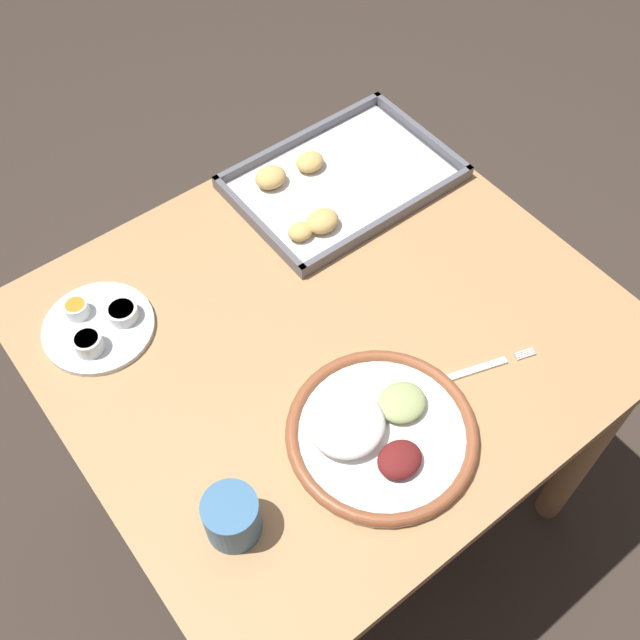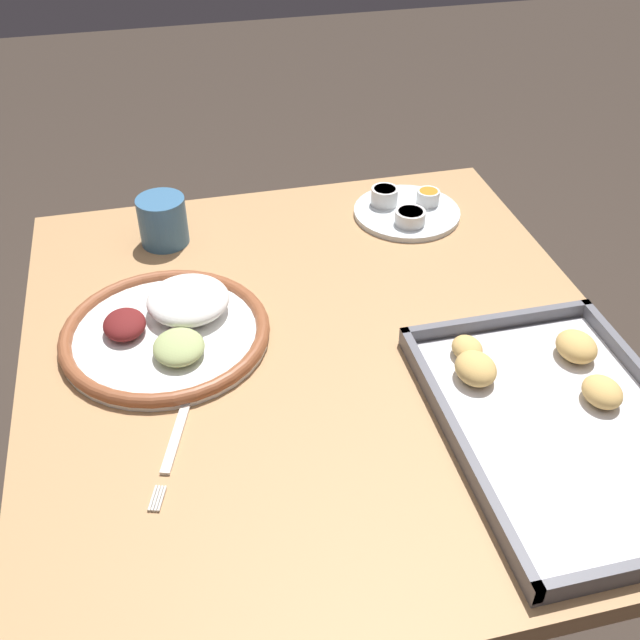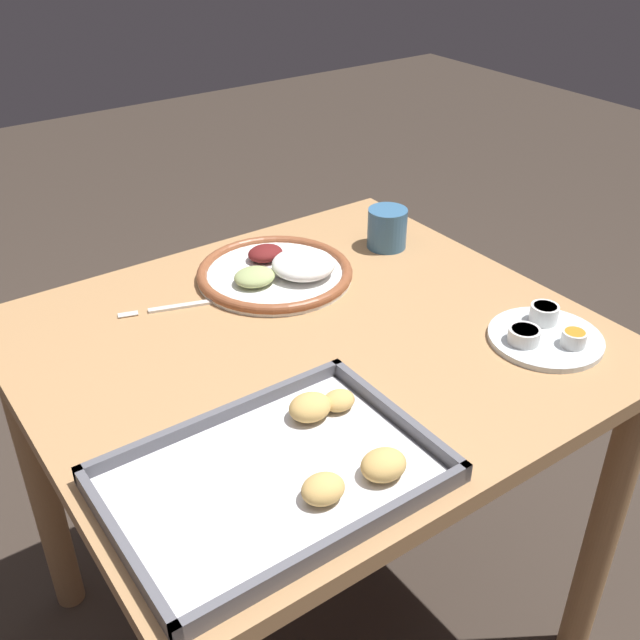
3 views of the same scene
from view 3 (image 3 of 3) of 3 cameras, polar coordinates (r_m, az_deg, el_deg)
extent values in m
plane|color=#382D26|center=(1.77, -0.56, -21.95)|extent=(8.00, 8.00, 0.00)
cube|color=#AD7F51|center=(1.26, -0.74, -2.01)|extent=(0.92, 0.84, 0.03)
cylinder|color=#AD7F51|center=(1.92, 3.21, -2.27)|extent=(0.06, 0.06, 0.71)
cylinder|color=#AD7F51|center=(1.64, -20.50, -11.44)|extent=(0.06, 0.06, 0.71)
cylinder|color=#AD7F51|center=(1.55, 20.79, -14.70)|extent=(0.06, 0.06, 0.71)
cylinder|color=white|center=(1.44, -3.46, 3.45)|extent=(0.29, 0.29, 0.01)
torus|color=brown|center=(1.43, -3.47, 3.66)|extent=(0.30, 0.30, 0.02)
ellipsoid|color=white|center=(1.41, -1.27, 4.27)|extent=(0.12, 0.12, 0.04)
ellipsoid|color=maroon|center=(1.47, -4.19, 5.10)|extent=(0.07, 0.06, 0.03)
ellipsoid|color=#9EAD6B|center=(1.39, -5.00, 3.30)|extent=(0.08, 0.07, 0.03)
cube|color=silver|center=(1.36, -10.04, 1.12)|extent=(0.14, 0.05, 0.00)
cylinder|color=silver|center=(1.36, -14.44, 0.54)|extent=(0.03, 0.01, 0.00)
cylinder|color=silver|center=(1.36, -14.43, 0.47)|extent=(0.03, 0.01, 0.00)
cylinder|color=silver|center=(1.36, -14.41, 0.39)|extent=(0.03, 0.01, 0.00)
cylinder|color=silver|center=(1.35, -14.40, 0.32)|extent=(0.03, 0.01, 0.00)
cylinder|color=silver|center=(1.30, 16.79, -1.35)|extent=(0.19, 0.19, 0.01)
cylinder|color=silver|center=(1.27, 15.28, -1.14)|extent=(0.05, 0.05, 0.02)
cylinder|color=#B22819|center=(1.26, 15.34, -0.79)|extent=(0.04, 0.04, 0.01)
cylinder|color=silver|center=(1.28, 18.77, -1.34)|extent=(0.04, 0.04, 0.03)
cylinder|color=#C67F23|center=(1.27, 18.85, -0.96)|extent=(0.03, 0.03, 0.01)
cylinder|color=silver|center=(1.33, 16.70, 0.46)|extent=(0.05, 0.05, 0.03)
cylinder|color=#593319|center=(1.32, 16.78, 0.93)|extent=(0.04, 0.04, 0.01)
cube|color=#595960|center=(0.99, -3.59, -12.12)|extent=(0.42, 0.29, 0.01)
cube|color=silver|center=(0.98, -3.60, -11.95)|extent=(0.39, 0.27, 0.00)
cube|color=#595960|center=(1.07, -7.63, -7.25)|extent=(0.42, 0.01, 0.02)
cube|color=#595960|center=(0.90, 1.33, -16.55)|extent=(0.42, 0.01, 0.02)
cube|color=#595960|center=(1.07, 5.75, -7.15)|extent=(0.01, 0.29, 0.02)
cube|color=#595960|center=(0.92, -14.87, -16.21)|extent=(0.01, 0.29, 0.02)
ellipsoid|color=tan|center=(0.95, 0.23, -12.75)|extent=(0.06, 0.05, 0.03)
ellipsoid|color=tan|center=(1.08, 1.45, -6.15)|extent=(0.05, 0.04, 0.03)
ellipsoid|color=tan|center=(0.98, 4.86, -10.94)|extent=(0.06, 0.05, 0.03)
ellipsoid|color=tan|center=(1.06, -0.77, -6.66)|extent=(0.06, 0.05, 0.03)
cylinder|color=#38668E|center=(1.54, 5.13, 6.97)|extent=(0.08, 0.08, 0.08)
camera|label=1|loc=(1.81, 1.31, 43.43)|focal=42.00mm
camera|label=2|loc=(1.08, -50.25, 21.58)|focal=42.00mm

